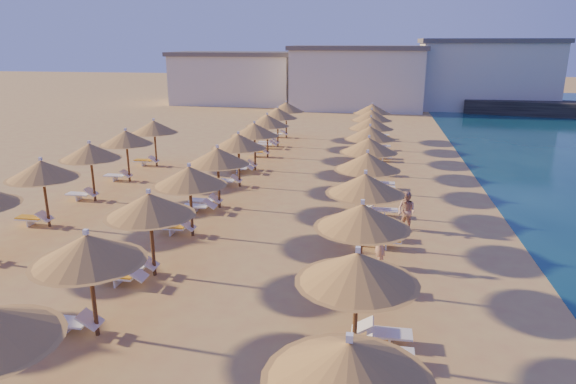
% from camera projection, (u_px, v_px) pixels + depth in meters
% --- Properties ---
extents(ground, '(220.00, 220.00, 0.00)m').
position_uv_depth(ground, '(264.00, 253.00, 19.57)').
color(ground, tan).
rests_on(ground, ground).
extents(hotel_blocks, '(46.38, 11.65, 8.10)m').
position_uv_depth(hotel_blocks, '(364.00, 76.00, 62.07)').
color(hotel_blocks, beige).
rests_on(hotel_blocks, ground).
extents(parasol_row_east, '(3.04, 41.26, 3.10)m').
position_uv_depth(parasol_row_east, '(367.00, 163.00, 23.15)').
color(parasol_row_east, brown).
rests_on(parasol_row_east, ground).
extents(parasol_row_west, '(3.04, 41.26, 3.10)m').
position_uv_depth(parasol_row_west, '(218.00, 157.00, 24.28)').
color(parasol_row_west, brown).
rests_on(parasol_row_west, ground).
extents(parasol_row_inland, '(3.04, 22.15, 3.10)m').
position_uv_depth(parasol_row_inland, '(68.00, 161.00, 23.52)').
color(parasol_row_inland, brown).
rests_on(parasol_row_inland, ground).
extents(loungers, '(16.56, 39.69, 0.66)m').
position_uv_depth(loungers, '(256.00, 205.00, 24.28)').
color(loungers, white).
rests_on(loungers, ground).
extents(beachgoer_a, '(0.58, 0.70, 1.65)m').
position_uv_depth(beachgoer_a, '(380.00, 245.00, 18.22)').
color(beachgoer_a, tan).
rests_on(beachgoer_a, ground).
extents(beachgoer_b, '(1.06, 1.05, 1.73)m').
position_uv_depth(beachgoer_b, '(406.00, 212.00, 21.67)').
color(beachgoer_b, tan).
rests_on(beachgoer_b, ground).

